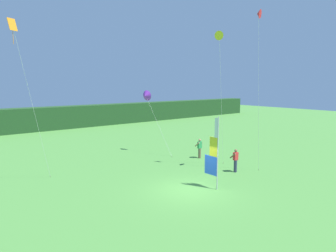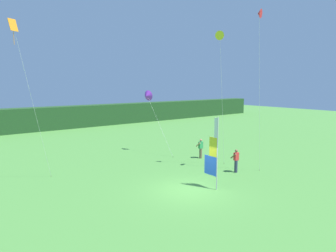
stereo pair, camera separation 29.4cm
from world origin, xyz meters
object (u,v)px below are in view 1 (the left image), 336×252
Objects in this scene: person_mid_field at (235,160)px; kite_purple_delta_0 at (146,96)px; kite_orange_diamond_2 at (16,41)px; banner_flag at (214,154)px; person_near_banner at (200,148)px; kite_yellow_delta_3 at (219,37)px; kite_red_delta_1 at (259,16)px.

kite_purple_delta_0 is (-1.25, 8.93, 4.15)m from person_mid_field.
banner_flag is at bearing -39.20° from kite_orange_diamond_2.
banner_flag is 10.89m from kite_purple_delta_0.
banner_flag is at bearing -160.53° from person_mid_field.
person_near_banner is 0.99× the size of person_mid_field.
kite_orange_diamond_2 is (-12.13, 5.68, 7.54)m from person_mid_field.
person_near_banner is at bearing -5.62° from kite_orange_diamond_2.
kite_yellow_delta_3 is (3.16, 2.59, 7.17)m from banner_flag.
kite_red_delta_1 is at bearing -79.28° from kite_purple_delta_0.
kite_yellow_delta_3 is at bearing 39.39° from banner_flag.
kite_purple_delta_0 is 0.57× the size of kite_yellow_delta_3.
kite_yellow_delta_3 reaches higher than kite_purple_delta_0.
kite_red_delta_1 is at bearing 4.07° from banner_flag.
kite_red_delta_1 reaches higher than kite_purple_delta_0.
person_mid_field is 15.37m from kite_orange_diamond_2.
kite_yellow_delta_3 reaches higher than person_mid_field.
person_mid_field is 0.29× the size of kite_purple_delta_0.
person_near_banner is 10.89m from kite_red_delta_1.
banner_flag is 9.31m from kite_red_delta_1.
person_near_banner is at bearing 51.57° from banner_flag.
kite_red_delta_1 reaches higher than kite_orange_diamond_2.
person_near_banner is 4.48m from person_mid_field.
kite_red_delta_1 is at bearing -57.44° from person_mid_field.
kite_purple_delta_0 reaches higher than person_mid_field.
kite_purple_delta_0 is at bearing 96.01° from kite_yellow_delta_3.
banner_flag is 0.39× the size of kite_red_delta_1.
kite_orange_diamond_2 is 12.50m from kite_yellow_delta_3.
kite_orange_diamond_2 is 1.00× the size of kite_yellow_delta_3.
kite_purple_delta_0 is at bearing 100.72° from kite_red_delta_1.
person_mid_field is at bearing 19.47° from banner_flag.
person_near_banner is 0.17× the size of kite_orange_diamond_2.
kite_yellow_delta_3 reaches higher than kite_orange_diamond_2.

